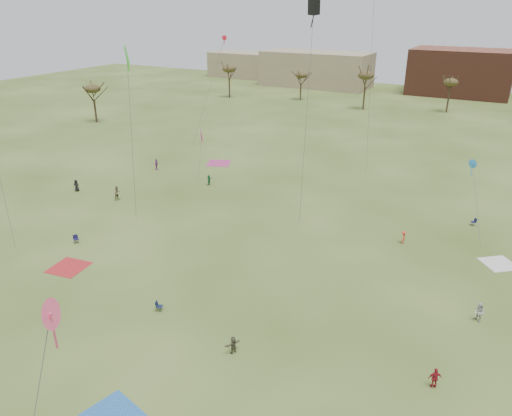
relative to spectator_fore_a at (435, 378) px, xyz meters
The scene contains 20 objects.
ground 18.89m from the spectator_fore_a, behind, with size 260.00×260.00×0.00m, color #364E18.
spectator_fore_a is the anchor object (origin of this frame).
spectator_fore_b 44.44m from the spectator_fore_a, 160.33° to the left, with size 0.94×0.73×1.93m, color #776C4C.
spectator_fore_c 13.93m from the spectator_fore_a, 165.96° to the right, with size 1.28×0.41×1.38m, color brown.
flyer_mid_a 51.11m from the spectator_fore_a, 163.32° to the left, with size 0.79×0.51×1.62m, color black.
flyer_mid_b 21.18m from the spectator_fore_a, 108.15° to the left, with size 0.91×0.52×1.41m, color red.
spectator_mid_d 52.72m from the spectator_fore_a, 149.20° to the left, with size 0.98×0.41×1.68m, color #9B409A.
spectator_mid_e 9.36m from the spectator_fore_a, 78.71° to the left, with size 0.82×0.64×1.69m, color silver.
flyer_far_a 42.84m from the spectator_fore_a, 143.83° to the left, with size 1.33×0.42×1.43m, color #267240.
blanket_red 33.85m from the spectator_fore_a, behind, with size 3.24×3.24×0.03m, color red.
blanket_cream 20.35m from the spectator_fore_a, 82.24° to the left, with size 2.92×2.92×0.03m, color white.
blanket_plum 51.63m from the spectator_fore_a, 138.49° to the left, with size 3.47×3.47×0.03m, color #B73878.
camp_chair_left 37.39m from the spectator_fore_a, behind, with size 0.72×0.70×0.87m.
camp_chair_center 21.68m from the spectator_fore_a, behind, with size 0.69×0.66×0.87m.
camp_chair_right 28.49m from the spectator_fore_a, 90.99° to the left, with size 0.73×0.72×0.87m.
kites_aloft 35.96m from the spectator_fore_a, 125.68° to the left, with size 67.60×64.88×26.01m.
tree_line 80.13m from the spectator_fore_a, 105.68° to the left, with size 117.44×49.32×8.91m.
building_tan 125.01m from the spectator_fore_a, 115.48° to the left, with size 32.00×14.00×10.00m, color #937F60.
building_brick 118.70m from the spectator_fore_a, 96.65° to the left, with size 26.00×16.00×12.00m, color brown.
building_tan_west 146.19m from the spectator_fore_a, 124.96° to the left, with size 20.00×12.00×8.00m, color #937F60.
Camera 1 is at (20.11, -25.26, 23.65)m, focal length 33.84 mm.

